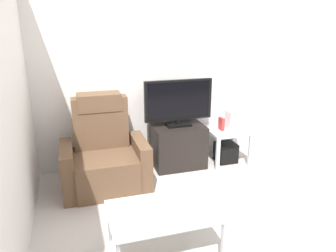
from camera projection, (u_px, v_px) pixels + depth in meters
name	position (u px, v px, depth m)	size (l,w,h in m)	color
ground_plane	(207.00, 195.00, 3.74)	(6.40, 6.40, 0.00)	#BCB2AD
wall_back	(176.00, 67.00, 4.35)	(6.40, 0.06, 2.60)	silver
wall_side	(10.00, 94.00, 2.81)	(0.06, 4.48, 2.60)	silver
tv_stand	(179.00, 146.00, 4.39)	(0.68, 0.46, 0.57)	black
television	(179.00, 102.00, 4.22)	(0.90, 0.20, 0.61)	black
recliner_armchair	(104.00, 156.00, 3.85)	(0.98, 0.78, 1.08)	brown
side_table	(227.00, 134.00, 4.49)	(0.54, 0.54, 0.48)	silver
subwoofer_box	(226.00, 152.00, 4.58)	(0.27, 0.27, 0.27)	black
book_upright	(221.00, 124.00, 4.40)	(0.04, 0.13, 0.17)	red
game_console	(230.00, 120.00, 4.45)	(0.07, 0.20, 0.25)	white
coffee_table	(163.00, 213.00, 2.72)	(0.90, 0.60, 0.40)	#B2C6C1
cell_phone	(148.00, 213.00, 2.67)	(0.07, 0.15, 0.01)	#B7B7BC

